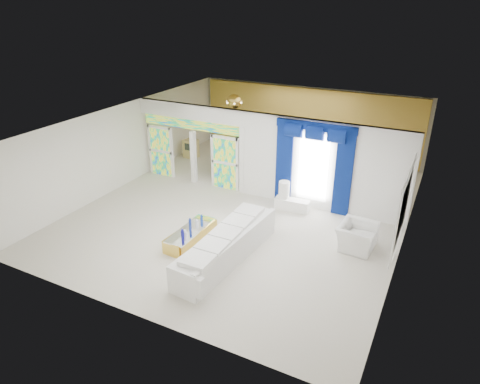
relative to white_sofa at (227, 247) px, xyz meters
The scene contains 22 objects.
floor 3.25m from the white_sofa, 105.75° to the left, with size 12.00×12.00×0.00m, color #B7AF9E.
dividing_wall 4.45m from the white_sofa, 72.78° to the left, with size 5.70×0.18×3.00m, color white.
dividing_header 6.02m from the white_sofa, 132.21° to the left, with size 4.30×0.18×0.55m, color white.
stained_panel_left 6.62m from the white_sofa, 141.43° to the left, with size 0.95×0.04×2.00m, color #994C3F.
stained_panel_right 4.75m from the white_sofa, 119.26° to the left, with size 0.95×0.04×2.00m, color #994C3F.
stained_transom 5.86m from the white_sofa, 132.21° to the left, with size 4.00×0.05×0.35m, color #994C3F.
window_pane 4.27m from the white_sofa, 75.67° to the left, with size 1.00×0.02×2.30m, color white.
blue_drape_left 4.11m from the white_sofa, 89.66° to the left, with size 0.55×0.10×2.80m, color #030D45.
blue_drape_right 4.58m from the white_sofa, 63.04° to the left, with size 0.55×0.10×2.80m, color #030D45.
blue_pelmet 4.78m from the white_sofa, 75.57° to the left, with size 2.60×0.12×0.25m, color #030D45.
wall_mirror 4.73m from the white_sofa, 27.42° to the left, with size 0.04×2.70×1.90m, color white.
gold_curtains 9.12m from the white_sofa, 95.56° to the left, with size 9.70×0.12×2.90m, color #C38A2E.
white_sofa is the anchor object (origin of this frame).
coffee_table 1.39m from the white_sofa, 167.47° to the left, with size 0.60×1.81×0.40m, color gold.
console_table 3.60m from the white_sofa, 81.55° to the left, with size 1.14×0.36×0.38m, color white.
table_lamp 3.57m from the white_sofa, 86.33° to the left, with size 0.36×0.36×0.58m, color silver.
armchair 3.68m from the white_sofa, 36.35° to the left, with size 1.10×0.96×0.71m, color silver.
grand_piano 6.79m from the white_sofa, 112.60° to the left, with size 1.56×2.05×1.03m, color black.
piano_bench 5.36m from the white_sofa, 119.20° to the left, with size 0.97×0.38×0.32m, color black.
tv_console 8.25m from the white_sofa, 129.58° to the left, with size 0.55×0.50×0.80m, color tan.
chandelier 7.59m from the white_sofa, 116.01° to the left, with size 0.60×0.60×0.60m, color gold.
decanters 1.36m from the white_sofa, 168.46° to the left, with size 0.19×1.15×0.30m.
Camera 1 is at (5.57, -11.60, 6.49)m, focal length 31.77 mm.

